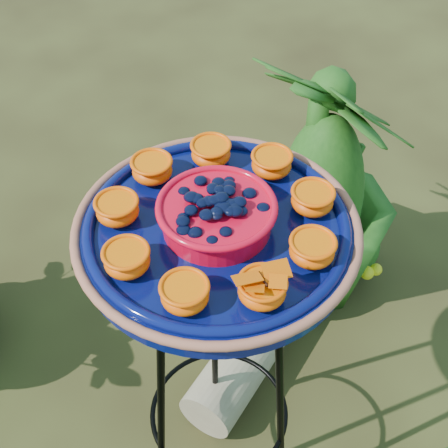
# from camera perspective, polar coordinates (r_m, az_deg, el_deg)

# --- Properties ---
(tripod_stand) EXTENTS (0.43, 0.43, 0.98)m
(tripod_stand) POSITION_cam_1_polar(r_m,az_deg,el_deg) (1.46, -0.52, -12.12)
(tripod_stand) COLOR black
(tripod_stand) RESTS_ON ground
(feeder_dish) EXTENTS (0.61, 0.61, 0.12)m
(feeder_dish) POSITION_cam_1_polar(r_m,az_deg,el_deg) (1.12, -0.66, -0.26)
(feeder_dish) COLOR #060E4E
(feeder_dish) RESTS_ON tripod_stand
(driftwood_log) EXTENTS (0.51, 0.47, 0.17)m
(driftwood_log) POSITION_cam_1_polar(r_m,az_deg,el_deg) (2.07, 2.09, -11.89)
(driftwood_log) COLOR tan
(driftwood_log) RESTS_ON ground
(shrub_back_right) EXTENTS (0.69, 0.69, 0.93)m
(shrub_back_right) POSITION_cam_1_polar(r_m,az_deg,el_deg) (2.06, 8.89, 3.50)
(shrub_back_right) COLOR #1B4B14
(shrub_back_right) RESTS_ON ground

